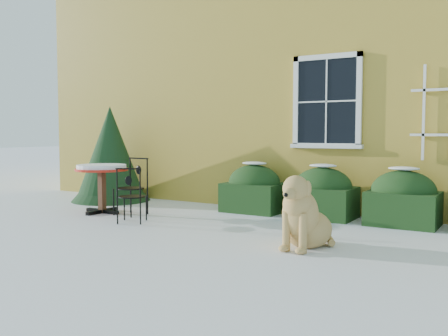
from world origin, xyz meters
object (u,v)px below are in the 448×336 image
Objects in this scene: evergreen_shrub at (111,163)px; patio_chair_far at (132,186)px; dog at (303,218)px; patio_chair_near at (131,195)px; bistro_table at (102,173)px.

evergreen_shrub reaches higher than patio_chair_far.
patio_chair_far reaches higher than dog.
evergreen_shrub is 2.25× the size of patio_chair_near.
patio_chair_far is at bearing -75.29° from patio_chair_near.
dog is at bearing -21.35° from evergreen_shrub.
patio_chair_far is 3.67m from dog.
patio_chair_near reaches higher than bistro_table.
evergreen_shrub is 1.65m from bistro_table.
dog is (3.56, -0.88, -0.12)m from patio_chair_far.
evergreen_shrub is 5.57m from dog.
patio_chair_near is 0.84× the size of dog.
evergreen_shrub is at bearing 161.70° from dog.
evergreen_shrub reaches higher than bistro_table.
bistro_table is at bearing -51.37° from evergreen_shrub.
evergreen_shrub is 2.13× the size of bistro_table.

